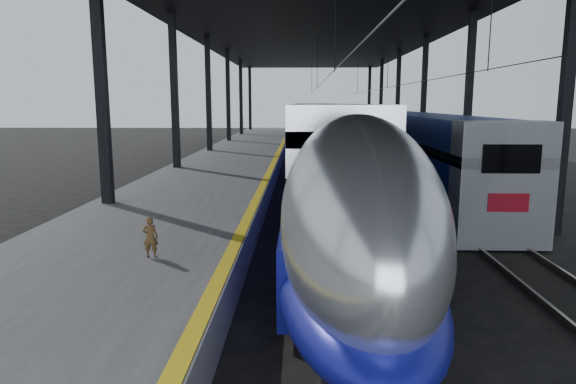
{
  "coord_description": "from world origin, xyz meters",
  "views": [
    {
      "loc": [
        0.92,
        -12.36,
        4.43
      ],
      "look_at": [
        0.55,
        1.58,
        2.0
      ],
      "focal_mm": 32.0,
      "sensor_mm": 36.0,
      "label": 1
    }
  ],
  "objects": [
    {
      "name": "canopy",
      "position": [
        1.9,
        20.0,
        9.12
      ],
      "size": [
        18.0,
        75.0,
        9.47
      ],
      "color": "black",
      "rests_on": "ground"
    },
    {
      "name": "tgv_train",
      "position": [
        2.0,
        24.84,
        2.05
      ],
      "size": [
        3.05,
        65.2,
        4.38
      ],
      "color": "silver",
      "rests_on": "ground"
    },
    {
      "name": "second_train",
      "position": [
        7.0,
        29.9,
        1.97
      ],
      "size": [
        2.83,
        56.05,
        3.9
      ],
      "color": "navy",
      "rests_on": "ground"
    },
    {
      "name": "platform",
      "position": [
        -3.5,
        20.0,
        0.5
      ],
      "size": [
        6.0,
        80.0,
        1.0
      ],
      "primitive_type": "cube",
      "color": "#4C4C4F",
      "rests_on": "ground"
    },
    {
      "name": "yellow_strip",
      "position": [
        -0.7,
        20.0,
        1.0
      ],
      "size": [
        0.3,
        80.0,
        0.01
      ],
      "primitive_type": "cube",
      "color": "yellow",
      "rests_on": "platform"
    },
    {
      "name": "ground",
      "position": [
        0.0,
        0.0,
        0.0
      ],
      "size": [
        160.0,
        160.0,
        0.0
      ],
      "primitive_type": "plane",
      "color": "black",
      "rests_on": "ground"
    },
    {
      "name": "child",
      "position": [
        -2.46,
        -1.32,
        1.46
      ],
      "size": [
        0.36,
        0.25,
        0.93
      ],
      "primitive_type": "imported",
      "rotation": [
        0.0,
        0.0,
        3.22
      ],
      "color": "#533A1B",
      "rests_on": "platform"
    },
    {
      "name": "rails",
      "position": [
        4.5,
        20.0,
        0.08
      ],
      "size": [
        6.52,
        80.0,
        0.16
      ],
      "color": "slate",
      "rests_on": "ground"
    }
  ]
}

